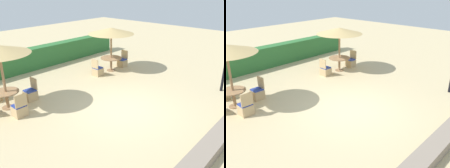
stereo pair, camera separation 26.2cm
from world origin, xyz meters
TOP-DOWN VIEW (x-y plane):
  - ground_plane at (0.00, 0.00)m, footprint 40.00×40.00m
  - hedge_row at (0.00, 6.96)m, footprint 13.00×0.70m
  - stone_border at (0.00, -3.56)m, footprint 10.00×0.56m
  - parasol_back_right at (3.14, 3.45)m, footprint 2.46×2.46m
  - round_table_back_right at (3.14, 3.45)m, footprint 1.17×1.17m
  - patio_chair_back_right_east at (4.15, 3.46)m, footprint 0.46×0.46m
  - patio_chair_back_right_west at (2.06, 3.45)m, footprint 0.46×0.46m
  - round_table_back_left at (-2.92, 3.48)m, footprint 0.99×0.99m
  - patio_chair_back_left_south at (-2.95, 2.53)m, footprint 0.46×0.46m
  - patio_chair_back_left_east at (-1.91, 3.45)m, footprint 0.46×0.46m

SIDE VIEW (x-z plane):
  - ground_plane at x=0.00m, z-range 0.00..0.00m
  - stone_border at x=0.00m, z-range 0.00..0.35m
  - patio_chair_back_right_east at x=4.15m, z-range -0.20..0.73m
  - patio_chair_back_right_west at x=2.06m, z-range -0.20..0.73m
  - patio_chair_back_left_south at x=-2.95m, z-range -0.20..0.73m
  - patio_chair_back_left_east at x=-1.91m, z-range -0.20..0.73m
  - round_table_back_left at x=-2.92m, z-range 0.19..0.89m
  - hedge_row at x=0.00m, z-range 0.00..1.20m
  - round_table_back_right at x=3.14m, z-range 0.23..0.98m
  - parasol_back_right at x=3.14m, z-range 1.02..3.40m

